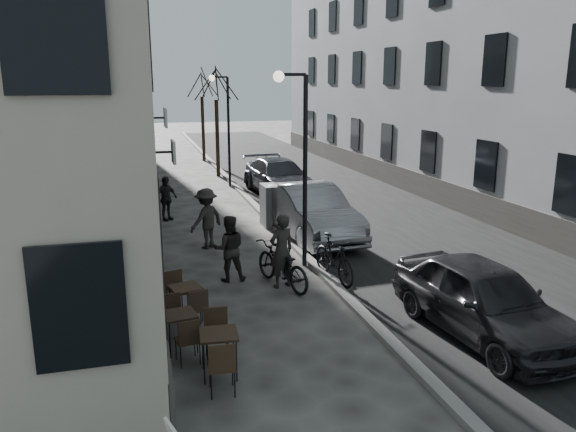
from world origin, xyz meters
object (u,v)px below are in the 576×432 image
bicycle (282,265)px  car_near (484,299)px  pedestrian_mid (206,218)px  streetlamp_near (299,148)px  pedestrian_near (229,248)px  pedestrian_far (166,198)px  moped (334,258)px  bistro_set_b (180,328)px  bistro_set_c (186,300)px  tree_far (201,84)px  car_far (279,177)px  tree_near (216,84)px  streetlamp_far (225,118)px  bistro_set_a (219,349)px  utility_cabinet (270,206)px  car_mid (310,212)px

bicycle → car_near: bearing=111.7°
bicycle → pedestrian_mid: bearing=-89.5°
streetlamp_near → pedestrian_mid: size_ratio=2.83×
pedestrian_mid → pedestrian_near: bearing=56.9°
pedestrian_far → moped: 8.26m
bistro_set_b → pedestrian_mid: size_ratio=0.82×
bistro_set_c → tree_far: bearing=66.1°
pedestrian_mid → bistro_set_c: bearing=41.4°
tree_far → pedestrian_far: bearing=-102.0°
pedestrian_mid → moped: size_ratio=0.93×
car_far → tree_near: bearing=103.7°
streetlamp_far → car_far: (1.95, -2.37, -2.40)m
streetlamp_far → tree_near: bearing=88.6°
streetlamp_near → tree_near: bearing=89.7°
tree_near → moped: size_ratio=2.96×
bistro_set_a → pedestrian_far: size_ratio=0.99×
utility_cabinet → bicycle: (-1.10, -5.74, -0.16)m
bistro_set_b → pedestrian_mid: 6.55m
bistro_set_b → pedestrian_near: pedestrian_near is taller
car_far → moped: (-1.43, -10.97, -0.18)m
car_near → car_far: bearing=85.7°
tree_far → bistro_set_a: 26.67m
tree_near → bistro_set_b: 19.85m
utility_cabinet → tree_near: bearing=90.6°
bistro_set_a → car_mid: car_mid is taller
streetlamp_near → car_far: 10.11m
streetlamp_near → pedestrian_far: 7.22m
tree_near → car_far: tree_near is taller
tree_far → pedestrian_near: 22.07m
pedestrian_mid → streetlamp_far: bearing=-138.9°
tree_near → bistro_set_c: (-3.31, -17.74, -4.22)m
bicycle → pedestrian_near: size_ratio=1.26×
tree_near → pedestrian_near: (-2.04, -15.64, -3.83)m
bistro_set_a → bicycle: (2.08, 3.78, 0.08)m
streetlamp_near → tree_near: 15.08m
pedestrian_near → car_mid: (3.14, 3.28, -0.00)m
car_near → car_mid: 7.72m
car_mid → streetlamp_far: bearing=92.8°
pedestrian_mid → car_far: size_ratio=0.35×
tree_near → moped: bearing=-88.4°
car_mid → pedestrian_far: bearing=136.9°
streetlamp_far → pedestrian_far: bearing=-117.7°
tree_far → pedestrian_far: (-3.18, -14.93, -3.87)m
pedestrian_mid → streetlamp_near: bearing=96.2°
car_mid → car_far: 7.03m
streetlamp_near → utility_cabinet: size_ratio=3.58×
bistro_set_c → pedestrian_mid: (1.09, 5.07, 0.46)m
pedestrian_far → car_mid: car_mid is taller
bistro_set_a → bistro_set_b: size_ratio=1.06×
bicycle → pedestrian_mid: size_ratio=1.17×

